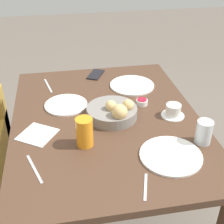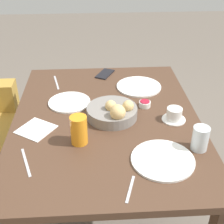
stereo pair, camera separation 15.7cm
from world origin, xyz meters
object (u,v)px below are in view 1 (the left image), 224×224
at_px(napkin, 38,134).
at_px(cell_phone, 96,74).
at_px(bread_basket, 113,112).
at_px(jam_bowl_berry, 142,102).
at_px(plate_near_right, 132,85).
at_px(water_tumbler, 204,132).
at_px(juice_glass, 84,132).
at_px(fork_silver, 48,86).
at_px(plate_near_left, 171,156).
at_px(coffee_cup, 173,111).
at_px(knife_silver, 34,169).
at_px(plate_far_center, 66,105).
at_px(spoon_coffee, 146,187).

relative_size(napkin, cell_phone, 1.25).
height_order(bread_basket, jam_bowl_berry, bread_basket).
distance_m(plate_near_right, jam_bowl_berry, 0.23).
bearing_deg(napkin, water_tumbler, -104.50).
height_order(juice_glass, water_tumbler, juice_glass).
xyz_separation_m(water_tumbler, fork_silver, (0.69, 0.68, -0.05)).
xyz_separation_m(bread_basket, plate_near_left, (-0.34, -0.19, -0.03)).
bearing_deg(plate_near_left, fork_silver, 33.75).
distance_m(napkin, cell_phone, 0.70).
height_order(water_tumbler, fork_silver, water_tumbler).
xyz_separation_m(coffee_cup, knife_silver, (-0.28, 0.69, -0.03)).
relative_size(plate_near_left, plate_near_right, 1.00).
distance_m(fork_silver, cell_phone, 0.32).
bearing_deg(plate_near_right, bread_basket, 151.89).
relative_size(plate_near_right, cell_phone, 1.59).
relative_size(water_tumbler, coffee_cup, 0.93).
xyz_separation_m(plate_far_center, knife_silver, (-0.48, 0.15, -0.00)).
bearing_deg(plate_far_center, spoon_coffee, -158.34).
xyz_separation_m(bread_basket, knife_silver, (-0.32, 0.38, -0.03)).
height_order(jam_bowl_berry, spoon_coffee, jam_bowl_berry).
distance_m(bread_basket, plate_far_center, 0.28).
height_order(coffee_cup, jam_bowl_berry, coffee_cup).
height_order(plate_near_left, knife_silver, plate_near_left).
relative_size(plate_far_center, cell_phone, 1.37).
distance_m(bread_basket, spoon_coffee, 0.50).
relative_size(water_tumbler, napkin, 0.53).
bearing_deg(coffee_cup, knife_silver, 112.22).
height_order(water_tumbler, spoon_coffee, water_tumbler).
distance_m(water_tumbler, cell_phone, 0.88).
height_order(plate_near_left, cell_phone, plate_near_left).
bearing_deg(plate_far_center, coffee_cup, -110.81).
relative_size(plate_near_left, coffee_cup, 2.24).
bearing_deg(napkin, plate_far_center, -30.81).
xyz_separation_m(plate_far_center, cell_phone, (0.36, -0.21, -0.00)).
relative_size(coffee_cup, knife_silver, 0.66).
relative_size(juice_glass, napkin, 0.65).
distance_m(plate_near_left, jam_bowl_berry, 0.44).
bearing_deg(juice_glass, jam_bowl_berry, -49.02).
distance_m(coffee_cup, fork_silver, 0.78).
distance_m(jam_bowl_berry, spoon_coffee, 0.61).
bearing_deg(plate_near_right, knife_silver, 139.10).
xyz_separation_m(juice_glass, coffee_cup, (0.16, -0.47, -0.04)).
bearing_deg(coffee_cup, water_tumbler, -166.39).
relative_size(juice_glass, jam_bowl_berry, 2.16).
distance_m(plate_near_right, fork_silver, 0.51).
height_order(knife_silver, spoon_coffee, same).
relative_size(plate_near_left, juice_glass, 1.97).
height_order(plate_near_left, plate_far_center, same).
height_order(knife_silver, napkin, napkin).
height_order(plate_far_center, fork_silver, plate_far_center).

